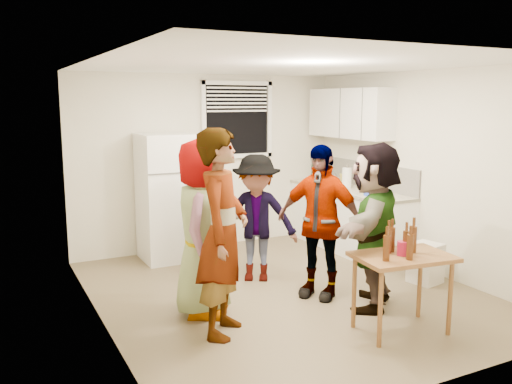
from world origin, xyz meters
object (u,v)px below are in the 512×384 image
serving_table (400,331)px  guest_black (318,295)px  refrigerator (167,197)px  blue_cup (367,196)px  guest_stripe (224,332)px  trash_bin (426,262)px  wine_bottle (314,179)px  guest_orange (371,305)px  beer_bottle_counter (369,195)px  kettle (330,185)px  guest_grey (204,312)px  guest_back_right (256,279)px  guest_back_left (213,279)px  beer_bottle_table (413,252)px  red_cup (402,255)px

serving_table → guest_black: 1.14m
refrigerator → blue_cup: bearing=-30.4°
guest_stripe → guest_black: 1.38m
trash_bin → guest_black: trash_bin is taller
wine_bottle → guest_orange: (-1.14, -2.86, -0.90)m
beer_bottle_counter → guest_orange: bearing=-126.9°
trash_bin → guest_orange: bearing=-164.2°
kettle → guest_black: 2.42m
wine_bottle → serving_table: size_ratio=0.36×
guest_grey → guest_back_right: (0.95, 0.67, 0.00)m
wine_bottle → trash_bin: size_ratio=0.68×
trash_bin → guest_back_right: size_ratio=0.31×
guest_back_left → guest_back_right: (0.47, -0.24, 0.00)m
beer_bottle_counter → beer_bottle_table: 2.19m
beer_bottle_counter → guest_back_left: (-2.16, 0.22, -0.90)m
guest_grey → blue_cup: bearing=-42.8°
beer_bottle_counter → guest_grey: bearing=-165.3°
guest_back_right → beer_bottle_counter: bearing=32.3°
blue_cup → serving_table: size_ratio=0.12×
guest_black → beer_bottle_counter: bearing=88.1°
serving_table → guest_orange: (0.17, 0.63, 0.00)m
guest_grey → guest_stripe: (-0.02, -0.54, 0.00)m
refrigerator → blue_cup: refrigerator is taller
guest_back_left → refrigerator: bearing=124.7°
beer_bottle_counter → guest_back_right: size_ratio=0.17×
beer_bottle_counter → guest_black: 1.80m
blue_cup → serving_table: 2.38m
kettle → guest_grey: (-2.68, -1.65, -0.90)m
refrigerator → guest_back_left: (0.19, -1.09, -0.85)m
wine_bottle → guest_black: (-1.48, -2.36, -0.90)m
blue_cup → beer_bottle_table: bearing=-117.0°
trash_bin → guest_back_left: trash_bin is taller
wine_bottle → trash_bin: 2.65m
blue_cup → guest_black: bearing=-148.1°
guest_black → refrigerator: bearing=172.2°
serving_table → guest_back_right: 2.00m
blue_cup → guest_black: size_ratio=0.06×
guest_back_right → guest_black: guest_back_right is taller
trash_bin → red_cup: 1.62m
refrigerator → beer_bottle_table: (1.32, -3.24, -0.11)m
guest_black → guest_orange: 0.60m
kettle → beer_bottle_counter: bearing=-115.6°
blue_cup → guest_grey: 2.80m
kettle → wine_bottle: bearing=57.6°
wine_bottle → beer_bottle_table: bearing=-108.8°
blue_cup → guest_orange: size_ratio=0.06×
beer_bottle_counter → trash_bin: beer_bottle_counter is taller
kettle → guest_back_left: 2.50m
guest_back_right → wine_bottle: bearing=72.1°
blue_cup → kettle: bearing=83.3°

